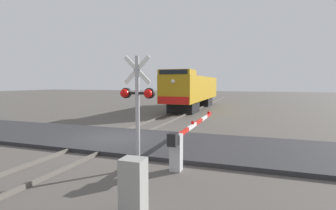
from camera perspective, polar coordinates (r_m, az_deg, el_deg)
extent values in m
plane|color=#514C47|center=(12.85, -12.02, -7.94)|extent=(160.00, 160.00, 0.00)
cube|color=#59544C|center=(13.21, -14.71, -7.30)|extent=(0.08, 80.00, 0.15)
cube|color=#59544C|center=(12.48, -9.18, -7.92)|extent=(0.08, 80.00, 0.15)
cube|color=#2D2D30|center=(12.83, -12.03, -7.57)|extent=(36.00, 4.88, 0.17)
cube|color=black|center=(24.44, 3.59, -0.48)|extent=(2.46, 3.20, 1.05)
cube|color=black|center=(32.36, 7.48, 0.82)|extent=(2.46, 3.20, 1.05)
cube|color=#B28414|center=(28.30, 5.83, 3.86)|extent=(2.90, 14.86, 2.51)
cube|color=#B28414|center=(22.33, 2.17, 7.40)|extent=(2.84, 2.48, 0.46)
cube|color=black|center=(21.12, 1.16, 7.54)|extent=(2.46, 0.06, 0.37)
cube|color=red|center=(21.14, 1.14, 1.05)|extent=(2.75, 0.08, 0.64)
sphere|color=#F2EACC|center=(21.08, 1.14, 5.38)|extent=(0.36, 0.36, 0.36)
cylinder|color=#ADADB2|center=(8.28, -6.94, -1.90)|extent=(0.14, 0.14, 3.72)
cube|color=white|center=(8.23, -7.04, 7.91)|extent=(0.95, 0.04, 0.95)
cube|color=white|center=(8.23, -7.04, 7.91)|extent=(0.95, 0.04, 0.95)
cube|color=black|center=(8.22, -6.98, 2.68)|extent=(1.04, 0.08, 0.08)
sphere|color=red|center=(8.33, -9.89, 2.67)|extent=(0.28, 0.28, 0.28)
sphere|color=red|center=(7.96, -4.58, 2.63)|extent=(0.28, 0.28, 0.28)
cylinder|color=black|center=(8.43, -9.49, 2.71)|extent=(0.34, 0.14, 0.34)
cylinder|color=black|center=(8.07, -4.24, 2.66)|extent=(0.34, 0.14, 0.34)
cube|color=silver|center=(8.30, 1.86, -10.71)|extent=(0.36, 0.36, 1.21)
cube|color=black|center=(7.85, 1.11, -7.82)|extent=(0.28, 0.36, 0.40)
cube|color=red|center=(8.97, 3.49, -6.21)|extent=(0.10, 1.29, 0.14)
cube|color=white|center=(10.20, 5.46, -4.86)|extent=(0.10, 1.29, 0.14)
cube|color=red|center=(11.45, 6.99, -3.80)|extent=(0.10, 1.29, 0.14)
cube|color=white|center=(12.70, 8.23, -2.95)|extent=(0.10, 1.29, 0.14)
cube|color=red|center=(13.96, 9.23, -2.24)|extent=(0.10, 1.29, 0.14)
sphere|color=red|center=(10.30, 5.63, -3.98)|extent=(0.14, 0.14, 0.14)
sphere|color=red|center=(13.88, 9.19, -1.71)|extent=(0.14, 0.14, 0.14)
cube|color=#999993|center=(5.70, -7.88, -18.00)|extent=(0.51, 0.44, 1.26)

